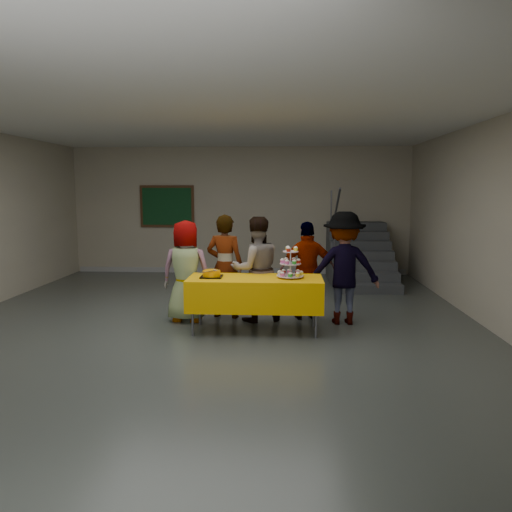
# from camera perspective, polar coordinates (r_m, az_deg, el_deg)

# --- Properties ---
(room_shell) EXTENTS (10.00, 10.04, 3.02)m
(room_shell) POSITION_cam_1_polar(r_m,az_deg,el_deg) (6.97, -5.56, 8.68)
(room_shell) COLOR #4C514C
(room_shell) RESTS_ON ground
(bake_table) EXTENTS (1.88, 0.78, 0.77)m
(bake_table) POSITION_cam_1_polar(r_m,az_deg,el_deg) (7.03, -0.09, -4.21)
(bake_table) COLOR #595960
(bake_table) RESTS_ON ground
(cupcake_stand) EXTENTS (0.38, 0.38, 0.44)m
(cupcake_stand) POSITION_cam_1_polar(r_m,az_deg,el_deg) (6.97, 3.96, -1.17)
(cupcake_stand) COLOR silver
(cupcake_stand) RESTS_ON bake_table
(bear_cake) EXTENTS (0.32, 0.36, 0.12)m
(bear_cake) POSITION_cam_1_polar(r_m,az_deg,el_deg) (7.04, -5.10, -1.97)
(bear_cake) COLOR black
(bear_cake) RESTS_ON bake_table
(schoolchild_a) EXTENTS (0.79, 0.54, 1.54)m
(schoolchild_a) POSITION_cam_1_polar(r_m,az_deg,el_deg) (7.62, -8.00, -1.73)
(schoolchild_a) COLOR slate
(schoolchild_a) RESTS_ON ground
(schoolchild_b) EXTENTS (0.65, 0.49, 1.62)m
(schoolchild_b) POSITION_cam_1_polar(r_m,az_deg,el_deg) (7.79, -3.56, -1.17)
(schoolchild_b) COLOR #5C5C65
(schoolchild_b) RESTS_ON ground
(schoolchild_c) EXTENTS (0.92, 0.81, 1.60)m
(schoolchild_c) POSITION_cam_1_polar(r_m,az_deg,el_deg) (7.56, 0.02, -1.52)
(schoolchild_c) COLOR slate
(schoolchild_c) RESTS_ON ground
(schoolchild_d) EXTENTS (0.93, 0.50, 1.51)m
(schoolchild_d) POSITION_cam_1_polar(r_m,az_deg,el_deg) (7.72, 5.94, -1.67)
(schoolchild_d) COLOR slate
(schoolchild_d) RESTS_ON ground
(schoolchild_e) EXTENTS (1.10, 0.66, 1.68)m
(schoolchild_e) POSITION_cam_1_polar(r_m,az_deg,el_deg) (7.54, 9.99, -1.35)
(schoolchild_e) COLOR slate
(schoolchild_e) RESTS_ON ground
(staircase) EXTENTS (1.30, 2.40, 2.04)m
(staircase) POSITION_cam_1_polar(r_m,az_deg,el_deg) (11.22, 11.64, -0.29)
(staircase) COLOR #424447
(staircase) RESTS_ON ground
(noticeboard) EXTENTS (1.30, 0.05, 1.00)m
(noticeboard) POSITION_cam_1_polar(r_m,az_deg,el_deg) (12.17, -10.13, 5.60)
(noticeboard) COLOR #472B16
(noticeboard) RESTS_ON ground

